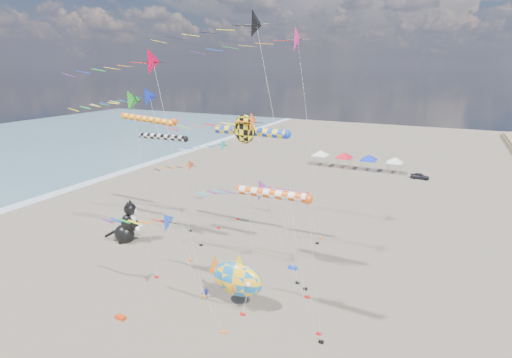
{
  "coord_description": "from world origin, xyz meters",
  "views": [
    {
      "loc": [
        17.36,
        -20.21,
        20.55
      ],
      "look_at": [
        1.9,
        12.0,
        10.36
      ],
      "focal_mm": 28.0,
      "sensor_mm": 36.0,
      "label": 1
    }
  ],
  "objects_px": {
    "parked_car": "(420,176)",
    "person_adult": "(248,284)",
    "child_green": "(241,277)",
    "child_blue": "(206,293)",
    "fish_inflatable": "(237,279)",
    "cat_inflatable": "(125,221)"
  },
  "relations": [
    {
      "from": "cat_inflatable",
      "to": "fish_inflatable",
      "type": "distance_m",
      "value": 19.34
    },
    {
      "from": "cat_inflatable",
      "to": "parked_car",
      "type": "relative_size",
      "value": 1.58
    },
    {
      "from": "fish_inflatable",
      "to": "child_green",
      "type": "bearing_deg",
      "value": 113.04
    },
    {
      "from": "child_blue",
      "to": "fish_inflatable",
      "type": "bearing_deg",
      "value": -34.14
    },
    {
      "from": "fish_inflatable",
      "to": "parked_car",
      "type": "bearing_deg",
      "value": 77.35
    },
    {
      "from": "fish_inflatable",
      "to": "child_blue",
      "type": "relative_size",
      "value": 5.81
    },
    {
      "from": "parked_car",
      "to": "person_adult",
      "type": "bearing_deg",
      "value": 169.84
    },
    {
      "from": "child_green",
      "to": "child_blue",
      "type": "distance_m",
      "value": 4.03
    },
    {
      "from": "cat_inflatable",
      "to": "child_blue",
      "type": "distance_m",
      "value": 16.52
    },
    {
      "from": "fish_inflatable",
      "to": "child_green",
      "type": "relative_size",
      "value": 5.2
    },
    {
      "from": "person_adult",
      "to": "child_green",
      "type": "height_order",
      "value": "person_adult"
    },
    {
      "from": "cat_inflatable",
      "to": "child_blue",
      "type": "bearing_deg",
      "value": -44.56
    },
    {
      "from": "child_green",
      "to": "child_blue",
      "type": "bearing_deg",
      "value": -123.44
    },
    {
      "from": "fish_inflatable",
      "to": "person_adult",
      "type": "bearing_deg",
      "value": 92.57
    },
    {
      "from": "fish_inflatable",
      "to": "parked_car",
      "type": "xyz_separation_m",
      "value": [
        11.46,
        51.05,
        -2.15
      ]
    },
    {
      "from": "cat_inflatable",
      "to": "fish_inflatable",
      "type": "relative_size",
      "value": 0.82
    },
    {
      "from": "child_blue",
      "to": "parked_car",
      "type": "bearing_deg",
      "value": 38.04
    },
    {
      "from": "child_green",
      "to": "parked_car",
      "type": "relative_size",
      "value": 0.37
    },
    {
      "from": "child_blue",
      "to": "parked_car",
      "type": "height_order",
      "value": "parked_car"
    },
    {
      "from": "child_blue",
      "to": "parked_car",
      "type": "distance_m",
      "value": 53.21
    },
    {
      "from": "cat_inflatable",
      "to": "parked_car",
      "type": "xyz_separation_m",
      "value": [
        29.83,
        45.02,
        -2.06
      ]
    },
    {
      "from": "child_green",
      "to": "person_adult",
      "type": "bearing_deg",
      "value": -49.33
    }
  ]
}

